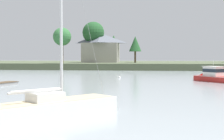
# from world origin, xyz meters

# --- Properties ---
(far_shore_bank) EXTENTS (244.25, 54.74, 1.70)m
(far_shore_bank) POSITION_xyz_m (0.00, 98.88, 0.85)
(far_shore_bank) COLOR #4C563D
(far_shore_bank) RESTS_ON ground
(cruiser_red) EXTENTS (5.73, 7.05, 4.27)m
(cruiser_red) POSITION_xyz_m (14.32, 38.85, 0.52)
(cruiser_red) COLOR #B2231E
(cruiser_red) RESTS_ON ground
(sailboat_white) EXTENTS (6.93, 7.71, 12.55)m
(sailboat_white) POSITION_xyz_m (0.31, 10.92, 0.27)
(sailboat_white) COLOR white
(sailboat_white) RESTS_ON ground
(dinghy_grey) EXTENTS (2.47, 3.91, 0.58)m
(dinghy_grey) POSITION_xyz_m (-11.51, 29.33, 0.14)
(dinghy_grey) COLOR gray
(dinghy_grey) RESTS_ON ground
(mooring_buoy_white) EXTENTS (0.43, 0.43, 0.49)m
(mooring_buoy_white) POSITION_xyz_m (0.91, 44.38, 0.08)
(mooring_buoy_white) COLOR white
(mooring_buoy_white) RESTS_ON ground
(shore_tree_center) EXTENTS (4.85, 4.85, 9.53)m
(shore_tree_center) POSITION_xyz_m (-17.53, 75.70, 8.72)
(shore_tree_center) COLOR brown
(shore_tree_center) RESTS_ON far_shore_bank
(shore_tree_center_right) EXTENTS (3.67, 3.67, 7.80)m
(shore_tree_center_right) POSITION_xyz_m (1.44, 86.81, 7.18)
(shore_tree_center_right) COLOR brown
(shore_tree_center_right) RESTS_ON far_shore_bank
(shore_tree_far_right) EXTENTS (3.83, 3.83, 8.77)m
(shore_tree_far_right) POSITION_xyz_m (-6.01, 95.85, 8.04)
(shore_tree_far_right) COLOR brown
(shore_tree_far_right) RESTS_ON far_shore_bank
(shore_tree_center_left) EXTENTS (6.60, 6.60, 12.33)m
(shore_tree_center_left) POSITION_xyz_m (-11.27, 87.83, 10.67)
(shore_tree_center_left) COLOR brown
(shore_tree_center_left) RESTS_ON far_shore_bank
(cottage_hillside) EXTENTS (11.47, 9.10, 8.89)m
(cottage_hillside) POSITION_xyz_m (-9.10, 88.73, 6.30)
(cottage_hillside) COLOR #9E998E
(cottage_hillside) RESTS_ON far_shore_bank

